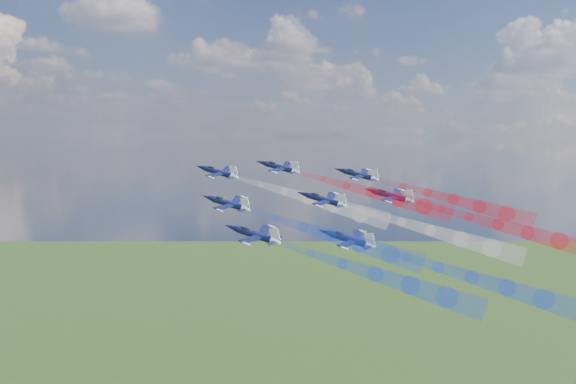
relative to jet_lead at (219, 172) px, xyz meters
name	(u,v)px	position (x,y,z in m)	size (l,w,h in m)	color
jet_lead	(219,172)	(0.00, 0.00, 0.00)	(9.70, 12.13, 3.23)	black
trail_lead	(309,198)	(14.70, -17.73, -5.16)	(4.04, 36.48, 4.04)	white
jet_inner_left	(228,203)	(-3.68, -16.69, -5.56)	(9.70, 12.13, 3.23)	black
trail_inner_left	(331,235)	(11.01, -34.42, -10.72)	(4.04, 36.48, 4.04)	blue
jet_inner_right	(280,167)	(14.54, -2.49, 0.96)	(9.70, 12.13, 3.23)	black
trail_inner_right	(371,192)	(29.24, -20.21, -4.20)	(4.04, 36.48, 4.04)	red
jet_outer_left	(255,235)	(-4.69, -34.02, -9.57)	(9.70, 12.13, 3.23)	black
trail_outer_left	(375,274)	(10.00, -51.74, -14.73)	(4.04, 36.48, 4.04)	blue
jet_center_third	(324,200)	(16.34, -21.47, -5.17)	(9.70, 12.13, 3.23)	black
trail_center_third	(430,230)	(31.04, -39.20, -10.33)	(4.04, 36.48, 4.04)	white
jet_outer_right	(358,175)	(33.50, -7.54, -1.01)	(9.70, 12.13, 3.23)	black
trail_outer_right	(453,200)	(48.19, -25.27, -6.17)	(4.04, 36.48, 4.04)	red
jet_rear_left	(349,239)	(13.64, -36.82, -11.29)	(9.70, 12.13, 3.23)	black
trail_rear_left	(472,277)	(28.33, -54.55, -16.45)	(4.04, 36.48, 4.04)	blue
jet_rear_right	(391,196)	(32.74, -22.74, -4.88)	(9.70, 12.13, 3.23)	black
trail_rear_right	(498,225)	(47.44, -40.47, -10.04)	(4.04, 36.48, 4.04)	red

